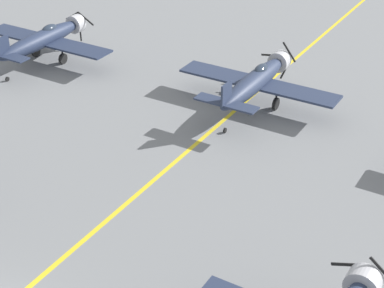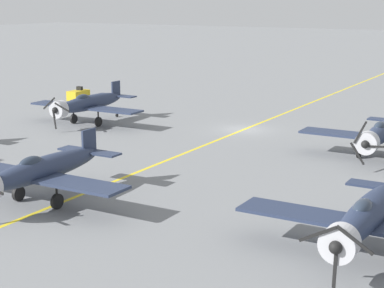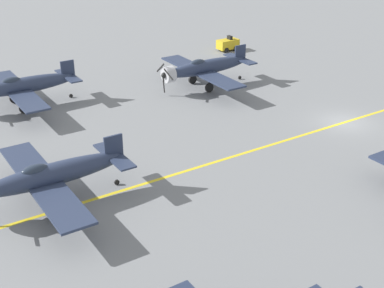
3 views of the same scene
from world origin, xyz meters
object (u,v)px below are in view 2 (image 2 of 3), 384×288
at_px(airplane_far_left, 366,216).
at_px(airplane_mid_left, 382,133).
at_px(tow_tractor, 78,95).
at_px(airplane_far_center, 40,170).
at_px(airplane_mid_right, 88,103).

bearing_deg(airplane_far_left, airplane_mid_left, -95.74).
bearing_deg(tow_tractor, airplane_far_center, 126.63).
bearing_deg(airplane_far_center, airplane_mid_right, -46.17).
height_order(airplane_mid_right, tow_tractor, airplane_mid_right).
distance_m(airplane_mid_right, airplane_far_center, 24.29).
bearing_deg(airplane_far_left, airplane_far_center, -13.12).
bearing_deg(airplane_far_center, airplane_mid_left, -114.08).
relative_size(airplane_mid_left, airplane_far_left, 1.00).
bearing_deg(airplane_far_center, airplane_far_left, -164.26).
distance_m(airplane_far_center, tow_tractor, 38.07).
bearing_deg(airplane_mid_right, airplane_far_left, 160.48).
bearing_deg(tow_tractor, airplane_far_left, 144.87).
relative_size(airplane_far_left, airplane_mid_right, 1.00).
xyz_separation_m(airplane_mid_left, airplane_far_left, (-4.03, 19.11, 0.00)).
bearing_deg(airplane_mid_right, airplane_far_center, 134.02).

